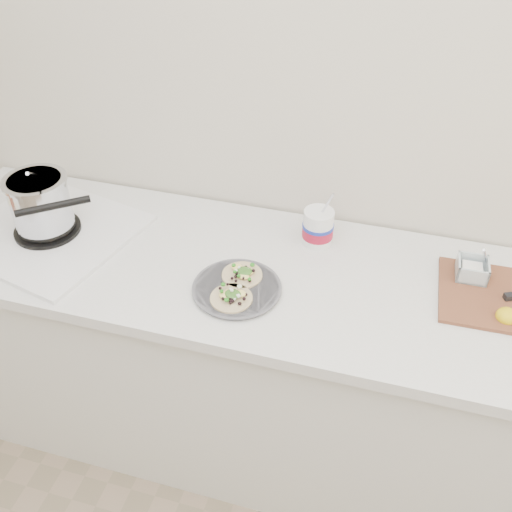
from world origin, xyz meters
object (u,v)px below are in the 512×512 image
(tub, at_px, (319,225))
(cutboard, at_px, (512,295))
(stove, at_px, (43,213))
(taco_plate, at_px, (237,286))

(tub, height_order, cutboard, tub)
(tub, xyz_separation_m, cutboard, (0.59, -0.11, -0.05))
(stove, xyz_separation_m, cutboard, (1.46, 0.09, -0.07))
(cutboard, bearing_deg, taco_plate, -167.93)
(taco_plate, xyz_separation_m, cutboard, (0.77, 0.18, -0.00))
(taco_plate, height_order, cutboard, cutboard)
(stove, relative_size, cutboard, 1.49)
(stove, distance_m, cutboard, 1.46)
(stove, bearing_deg, tub, 26.34)
(stove, height_order, taco_plate, stove)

